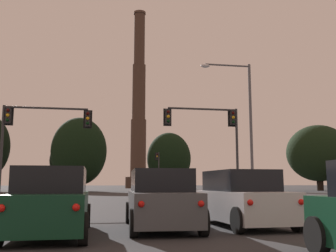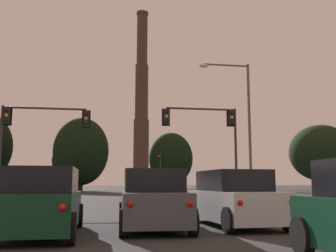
{
  "view_description": "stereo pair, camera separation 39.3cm",
  "coord_description": "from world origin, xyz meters",
  "px_view_note": "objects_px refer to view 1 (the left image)",
  "views": [
    {
      "loc": [
        -1.86,
        -1.86,
        1.41
      ],
      "look_at": [
        4.72,
        35.43,
        6.97
      ],
      "focal_mm": 42.0,
      "sensor_mm": 36.0,
      "label": 1
    },
    {
      "loc": [
        -1.48,
        -1.93,
        1.41
      ],
      "look_at": [
        4.72,
        35.43,
        6.97
      ],
      "focal_mm": 42.0,
      "sensor_mm": 36.0,
      "label": 2
    }
  ],
  "objects_px": {
    "suv_right_lane_second": "(241,199)",
    "smokestack": "(139,117)",
    "traffic_light_overhead_left": "(33,129)",
    "street_lamp": "(243,117)",
    "traffic_light_far_right": "(158,166)",
    "suv_center_lane_second": "(161,200)",
    "suv_left_lane_second": "(51,202)",
    "traffic_light_overhead_right": "(214,130)"
  },
  "relations": [
    {
      "from": "suv_left_lane_second",
      "to": "traffic_light_far_right",
      "type": "xyz_separation_m",
      "value": [
        10.66,
        51.02,
        3.3
      ]
    },
    {
      "from": "suv_center_lane_second",
      "to": "traffic_light_far_right",
      "type": "distance_m",
      "value": 50.58
    },
    {
      "from": "suv_left_lane_second",
      "to": "smokestack",
      "type": "distance_m",
      "value": 110.77
    },
    {
      "from": "traffic_light_far_right",
      "to": "street_lamp",
      "type": "relative_size",
      "value": 0.65
    },
    {
      "from": "suv_right_lane_second",
      "to": "traffic_light_far_right",
      "type": "height_order",
      "value": "traffic_light_far_right"
    },
    {
      "from": "suv_center_lane_second",
      "to": "street_lamp",
      "type": "bearing_deg",
      "value": 61.38
    },
    {
      "from": "street_lamp",
      "to": "smokestack",
      "type": "distance_m",
      "value": 95.07
    },
    {
      "from": "suv_center_lane_second",
      "to": "suv_right_lane_second",
      "type": "xyz_separation_m",
      "value": [
        2.82,
        0.35,
        0.0
      ]
    },
    {
      "from": "suv_right_lane_second",
      "to": "smokestack",
      "type": "xyz_separation_m",
      "value": [
        7.03,
        106.52,
        21.03
      ]
    },
    {
      "from": "suv_right_lane_second",
      "to": "smokestack",
      "type": "distance_m",
      "value": 108.81
    },
    {
      "from": "suv_left_lane_second",
      "to": "suv_center_lane_second",
      "type": "bearing_deg",
      "value": 18.25
    },
    {
      "from": "street_lamp",
      "to": "smokestack",
      "type": "xyz_separation_m",
      "value": [
        1.93,
        93.71,
        15.94
      ]
    },
    {
      "from": "suv_left_lane_second",
      "to": "traffic_light_overhead_right",
      "type": "relative_size",
      "value": 0.72
    },
    {
      "from": "traffic_light_overhead_left",
      "to": "street_lamp",
      "type": "bearing_deg",
      "value": -3.15
    },
    {
      "from": "suv_right_lane_second",
      "to": "smokestack",
      "type": "height_order",
      "value": "smokestack"
    },
    {
      "from": "suv_right_lane_second",
      "to": "traffic_light_overhead_left",
      "type": "xyz_separation_m",
      "value": [
        -9.11,
        13.6,
        4.05
      ]
    },
    {
      "from": "traffic_light_overhead_right",
      "to": "traffic_light_far_right",
      "type": "xyz_separation_m",
      "value": [
        1.36,
        35.75,
        -0.98
      ]
    },
    {
      "from": "traffic_light_far_right",
      "to": "smokestack",
      "type": "relative_size",
      "value": 0.11
    },
    {
      "from": "traffic_light_overhead_left",
      "to": "traffic_light_overhead_right",
      "type": "xyz_separation_m",
      "value": [
        12.34,
        0.22,
        0.23
      ]
    },
    {
      "from": "suv_right_lane_second",
      "to": "traffic_light_overhead_right",
      "type": "relative_size",
      "value": 0.73
    },
    {
      "from": "suv_center_lane_second",
      "to": "smokestack",
      "type": "distance_m",
      "value": 109.37
    },
    {
      "from": "traffic_light_overhead_left",
      "to": "street_lamp",
      "type": "distance_m",
      "value": 14.27
    },
    {
      "from": "suv_right_lane_second",
      "to": "traffic_light_far_right",
      "type": "distance_m",
      "value": 49.9
    },
    {
      "from": "traffic_light_far_right",
      "to": "smokestack",
      "type": "bearing_deg",
      "value": 87.55
    },
    {
      "from": "smokestack",
      "to": "traffic_light_overhead_right",
      "type": "bearing_deg",
      "value": -92.34
    },
    {
      "from": "suv_left_lane_second",
      "to": "traffic_light_far_right",
      "type": "bearing_deg",
      "value": 77.78
    },
    {
      "from": "traffic_light_overhead_left",
      "to": "smokestack",
      "type": "height_order",
      "value": "smokestack"
    },
    {
      "from": "suv_left_lane_second",
      "to": "suv_right_lane_second",
      "type": "relative_size",
      "value": 0.99
    },
    {
      "from": "traffic_light_overhead_left",
      "to": "smokestack",
      "type": "relative_size",
      "value": 0.12
    },
    {
      "from": "traffic_light_overhead_left",
      "to": "smokestack",
      "type": "xyz_separation_m",
      "value": [
        16.14,
        92.92,
        16.98
      ]
    },
    {
      "from": "traffic_light_far_right",
      "to": "smokestack",
      "type": "distance_m",
      "value": 59.7
    },
    {
      "from": "traffic_light_far_right",
      "to": "smokestack",
      "type": "height_order",
      "value": "smokestack"
    },
    {
      "from": "suv_center_lane_second",
      "to": "traffic_light_overhead_left",
      "type": "bearing_deg",
      "value": 116.68
    },
    {
      "from": "traffic_light_far_right",
      "to": "street_lamp",
      "type": "height_order",
      "value": "street_lamp"
    },
    {
      "from": "suv_right_lane_second",
      "to": "traffic_light_far_right",
      "type": "xyz_separation_m",
      "value": [
        4.59,
        49.58,
        3.3
      ]
    },
    {
      "from": "suv_right_lane_second",
      "to": "street_lamp",
      "type": "relative_size",
      "value": 0.51
    },
    {
      "from": "street_lamp",
      "to": "traffic_light_far_right",
      "type": "bearing_deg",
      "value": 90.79
    },
    {
      "from": "traffic_light_overhead_left",
      "to": "traffic_light_far_right",
      "type": "xyz_separation_m",
      "value": [
        13.7,
        35.98,
        -0.75
      ]
    },
    {
      "from": "traffic_light_overhead_left",
      "to": "smokestack",
      "type": "bearing_deg",
      "value": 80.15
    },
    {
      "from": "traffic_light_overhead_left",
      "to": "suv_right_lane_second",
      "type": "bearing_deg",
      "value": -56.19
    },
    {
      "from": "suv_center_lane_second",
      "to": "traffic_light_overhead_left",
      "type": "relative_size",
      "value": 0.77
    },
    {
      "from": "suv_right_lane_second",
      "to": "smokestack",
      "type": "relative_size",
      "value": 0.09
    }
  ]
}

